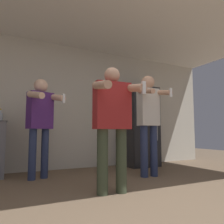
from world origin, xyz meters
TOP-DOWN VIEW (x-y plane):
  - ground_plane at (0.00, 0.00)m, footprint 14.00×14.00m
  - wall_back at (0.00, 2.76)m, footprint 7.00×0.06m
  - ceiling_slab at (0.00, 1.37)m, footprint 7.00×3.25m
  - refrigerator at (1.47, 2.42)m, footprint 0.71×0.65m
  - bottle_dark_rum at (-1.32, 2.50)m, footprint 0.09×0.09m
  - person_woman_foreground at (-0.08, 0.71)m, footprint 0.55×0.56m
  - person_man_side at (0.93, 1.35)m, footprint 0.43×0.54m
  - person_spectator_back at (-0.73, 1.97)m, footprint 0.57×0.61m

SIDE VIEW (x-z plane):
  - ground_plane at x=0.00m, z-range 0.00..0.00m
  - refrigerator at x=1.47m, z-range 0.00..1.73m
  - person_woman_foreground at x=-0.08m, z-range 0.14..1.67m
  - person_spectator_back at x=-0.73m, z-range 0.18..1.77m
  - bottle_dark_rum at x=-1.32m, z-range 0.89..1.11m
  - person_man_side at x=0.93m, z-range 0.16..1.86m
  - wall_back at x=0.00m, z-range 0.00..2.55m
  - ceiling_slab at x=0.00m, z-range 2.55..2.60m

